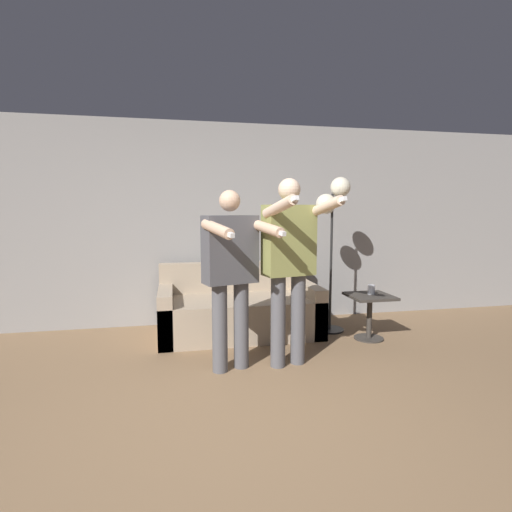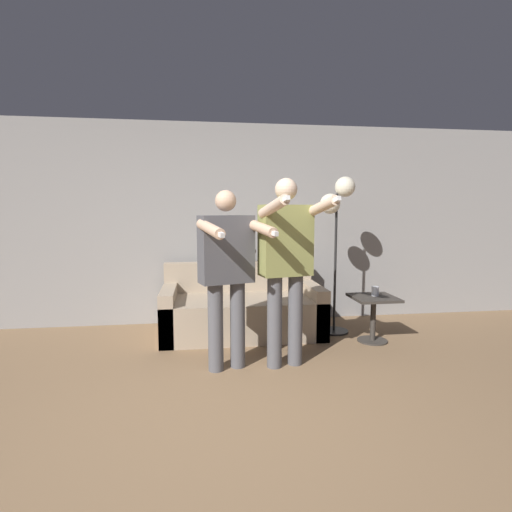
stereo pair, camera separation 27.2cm
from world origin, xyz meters
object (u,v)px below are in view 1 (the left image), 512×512
floor_lamp (333,209)px  cup (371,290)px  couch (239,311)px  person_left (231,267)px  person_right (290,258)px  cat (239,255)px  side_table (370,307)px

floor_lamp → cup: bearing=-48.4°
couch → person_left: person_left is taller
couch → floor_lamp: size_ratio=1.00×
couch → person_right: person_right is taller
person_right → cat: person_right is taller
couch → person_left: 1.31m
cup → couch: bearing=161.7°
couch → cat: size_ratio=4.73×
person_right → cup: 1.39m
person_right → cup: bearing=15.6°
couch → floor_lamp: floor_lamp is taller
side_table → cup: (0.03, 0.03, 0.20)m
person_left → side_table: size_ratio=3.20×
cat → floor_lamp: bearing=-23.8°
side_table → cup: size_ratio=4.79×
side_table → cup: 0.20m
couch → side_table: bearing=-19.7°
person_left → cat: size_ratio=4.18×
couch → floor_lamp: (1.13, -0.11, 1.22)m
cup → side_table: bearing=-132.8°
side_table → cat: bearing=147.4°
person_right → cat: bearing=87.5°
side_table → cup: bearing=47.2°
side_table → person_right: bearing=-153.1°
person_right → cup: person_right is taller
cat → cup: (1.40, -0.85, -0.34)m
cat → cup: cat is taller
cup → person_right: bearing=-152.5°
person_right → cat: 1.48m
couch → floor_lamp: 1.66m
cat → floor_lamp: size_ratio=0.21×
person_left → cup: size_ratio=15.32×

